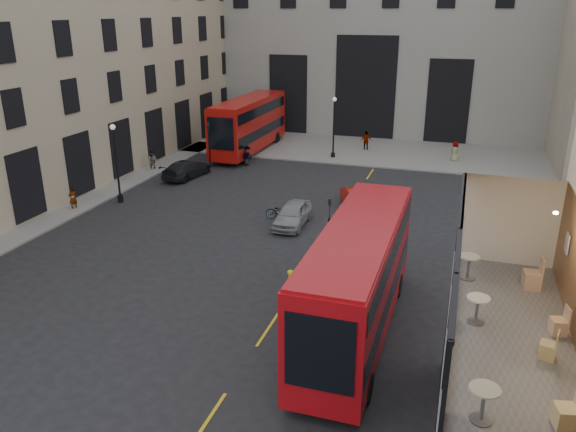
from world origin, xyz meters
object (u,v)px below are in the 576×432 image
(cafe_table_mid, at_px, (478,306))
(cyclist, at_px, (292,288))
(traffic_light_far, at_px, (209,139))
(cafe_table_near, at_px, (484,399))
(bus_far, at_px, (249,122))
(pedestrian_e, at_px, (73,199))
(cafe_chair_a, at_px, (567,416))
(cafe_chair_b, at_px, (548,350))
(street_lamp_b, at_px, (334,131))
(pedestrian_c, at_px, (366,141))
(cafe_table_far, at_px, (469,263))
(bus_near, at_px, (358,275))
(car_b, at_px, (357,200))
(cafe_chair_c, at_px, (559,325))
(street_lamp_a, at_px, (117,168))
(traffic_light_near, at_px, (329,225))
(cafe_chair_d, at_px, (532,279))
(car_a, at_px, (293,214))
(pedestrian_b, at_px, (247,156))
(bicycle, at_px, (281,211))
(pedestrian_d, at_px, (455,152))
(pedestrian_a, at_px, (152,161))
(car_c, at_px, (186,169))

(cafe_table_mid, bearing_deg, cyclist, 135.43)
(traffic_light_far, height_order, cafe_table_near, cafe_table_near)
(bus_far, relative_size, pedestrian_e, 7.86)
(traffic_light_far, xyz_separation_m, cafe_chair_a, (22.36, -30.76, 2.44))
(cafe_table_mid, bearing_deg, cafe_chair_b, -35.70)
(street_lamp_b, height_order, cafe_table_mid, cafe_table_mid)
(street_lamp_b, bearing_deg, cafe_chair_a, -70.02)
(cyclist, distance_m, pedestrian_e, 18.94)
(pedestrian_c, distance_m, cafe_table_far, 35.61)
(pedestrian_e, bearing_deg, bus_near, 89.70)
(street_lamp_b, bearing_deg, car_b, -69.74)
(cafe_chair_c, bearing_deg, car_b, 113.69)
(street_lamp_a, height_order, cafe_chair_c, cafe_chair_c)
(traffic_light_near, height_order, cafe_chair_d, cafe_chair_d)
(pedestrian_c, bearing_deg, bus_near, 77.51)
(bus_far, height_order, car_a, bus_far)
(cafe_table_mid, bearing_deg, pedestrian_b, 122.08)
(car_a, height_order, cafe_chair_a, cafe_chair_a)
(bicycle, xyz_separation_m, pedestrian_d, (9.74, 17.77, 0.39))
(pedestrian_d, xyz_separation_m, cafe_chair_b, (3.08, -36.31, 3.93))
(car_b, height_order, cafe_chair_d, cafe_chair_d)
(traffic_light_far, bearing_deg, bus_near, -52.37)
(car_a, height_order, cafe_chair_c, cafe_chair_c)
(car_b, height_order, pedestrian_a, pedestrian_a)
(street_lamp_a, distance_m, car_b, 16.10)
(bicycle, relative_size, pedestrian_a, 1.16)
(traffic_light_near, bearing_deg, cafe_chair_a, -60.46)
(traffic_light_far, bearing_deg, pedestrian_d, 22.56)
(car_b, distance_m, cafe_table_far, 19.80)
(car_b, relative_size, cafe_chair_d, 4.04)
(traffic_light_far, relative_size, cafe_table_far, 5.02)
(cafe_table_near, relative_size, cafe_table_far, 1.02)
(car_b, xyz_separation_m, car_c, (-14.09, 3.24, 0.03))
(pedestrian_d, relative_size, cafe_table_mid, 2.40)
(cafe_chair_c, bearing_deg, car_a, 126.46)
(cafe_table_far, bearing_deg, cafe_table_mid, -84.38)
(pedestrian_e, height_order, cafe_chair_c, cafe_chair_c)
(pedestrian_b, distance_m, cafe_chair_b, 35.86)
(car_c, distance_m, cafe_chair_b, 34.12)
(pedestrian_b, height_order, pedestrian_e, pedestrian_b)
(traffic_light_far, relative_size, pedestrian_b, 2.28)
(cafe_chair_a, xyz_separation_m, cafe_chair_d, (-0.15, 6.14, 0.03))
(car_a, bearing_deg, street_lamp_a, 176.24)
(traffic_light_near, distance_m, cyclist, 4.30)
(pedestrian_b, bearing_deg, pedestrian_c, -24.50)
(pedestrian_e, bearing_deg, traffic_light_far, -174.45)
(bus_near, xyz_separation_m, cafe_table_mid, (4.19, -5.82, 2.49))
(street_lamp_b, height_order, car_a, street_lamp_b)
(street_lamp_b, relative_size, cafe_chair_a, 6.16)
(street_lamp_a, xyz_separation_m, bus_far, (3.10, 16.12, 0.33))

